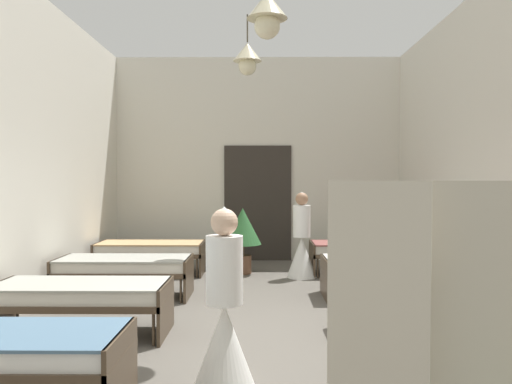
{
  "coord_description": "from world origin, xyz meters",
  "views": [
    {
      "loc": [
        0.05,
        -5.52,
        1.71
      ],
      "look_at": [
        0.0,
        0.67,
        1.55
      ],
      "focal_mm": 35.82,
      "sensor_mm": 36.0,
      "label": 1
    }
  ],
  "objects": [
    {
      "name": "bed_right_row_3",
      "position": [
        1.91,
        1.79,
        0.44
      ],
      "size": [
        1.9,
        0.84,
        0.57
      ],
      "color": "#473828",
      "rests_on": "ground"
    },
    {
      "name": "bed_right_row_4",
      "position": [
        1.91,
        3.57,
        0.44
      ],
      "size": [
        1.9,
        0.84,
        0.57
      ],
      "color": "#473828",
      "rests_on": "ground"
    },
    {
      "name": "potted_plant",
      "position": [
        -0.27,
        3.64,
        0.79
      ],
      "size": [
        0.68,
        0.68,
        1.18
      ],
      "color": "brown",
      "rests_on": "ground"
    },
    {
      "name": "nurse_mid_aisle",
      "position": [
        0.77,
        3.29,
        0.53
      ],
      "size": [
        0.52,
        0.52,
        1.49
      ],
      "rotation": [
        0.0,
        0.0,
        1.85
      ],
      "color": "white",
      "rests_on": "ground"
    },
    {
      "name": "privacy_screen",
      "position": [
        0.96,
        -3.39,
        0.85
      ],
      "size": [
        1.25,
        0.18,
        1.7
      ],
      "rotation": [
        0.0,
        0.0,
        -0.08
      ],
      "color": "#BCB29E",
      "rests_on": "ground"
    },
    {
      "name": "bed_left_row_3",
      "position": [
        -1.91,
        1.79,
        0.44
      ],
      "size": [
        1.9,
        0.84,
        0.57
      ],
      "color": "#473828",
      "rests_on": "ground"
    },
    {
      "name": "bed_left_row_2",
      "position": [
        -1.91,
        0.0,
        0.44
      ],
      "size": [
        1.9,
        0.84,
        0.57
      ],
      "color": "#473828",
      "rests_on": "ground"
    },
    {
      "name": "bed_left_row_4",
      "position": [
        -1.91,
        3.57,
        0.44
      ],
      "size": [
        1.9,
        0.84,
        0.57
      ],
      "color": "#473828",
      "rests_on": "ground"
    },
    {
      "name": "bed_right_row_2",
      "position": [
        1.91,
        0.0,
        0.44
      ],
      "size": [
        1.9,
        0.84,
        0.57
      ],
      "color": "#473828",
      "rests_on": "ground"
    },
    {
      "name": "ground_plane",
      "position": [
        0.0,
        0.0,
        -0.05
      ],
      "size": [
        6.52,
        10.93,
        0.1
      ],
      "primitive_type": "cube",
      "color": "#59544C"
    },
    {
      "name": "room_shell",
      "position": [
        -0.0,
        1.25,
        2.13
      ],
      "size": [
        6.32,
        10.53,
        4.24
      ],
      "color": "silver",
      "rests_on": "ground"
    },
    {
      "name": "nurse_near_aisle",
      "position": [
        -0.24,
        -1.44,
        0.53
      ],
      "size": [
        0.52,
        0.52,
        1.49
      ],
      "rotation": [
        0.0,
        0.0,
        4.31
      ],
      "color": "white",
      "rests_on": "ground"
    }
  ]
}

